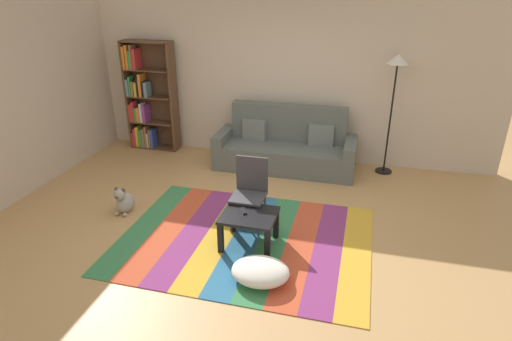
{
  "coord_description": "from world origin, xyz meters",
  "views": [
    {
      "loc": [
        1.26,
        -4.47,
        2.87
      ],
      "look_at": [
        0.01,
        0.34,
        0.65
      ],
      "focal_mm": 30.2,
      "sensor_mm": 36.0,
      "label": 1
    }
  ],
  "objects_px": {
    "couch": "(286,148)",
    "coffee_table": "(249,220)",
    "dog": "(124,201)",
    "folding_chair": "(250,187)",
    "pouf": "(260,271)",
    "standing_lamp": "(396,75)",
    "bookshelf": "(146,99)",
    "tv_remote": "(244,211)"
  },
  "relations": [
    {
      "from": "couch",
      "to": "dog",
      "type": "relative_size",
      "value": 5.69
    },
    {
      "from": "bookshelf",
      "to": "dog",
      "type": "distance_m",
      "value": 2.58
    },
    {
      "from": "standing_lamp",
      "to": "tv_remote",
      "type": "height_order",
      "value": "standing_lamp"
    },
    {
      "from": "bookshelf",
      "to": "coffee_table",
      "type": "bearing_deg",
      "value": -45.13
    },
    {
      "from": "couch",
      "to": "coffee_table",
      "type": "distance_m",
      "value": 2.38
    },
    {
      "from": "pouf",
      "to": "couch",
      "type": "bearing_deg",
      "value": 96.19
    },
    {
      "from": "coffee_table",
      "to": "standing_lamp",
      "type": "xyz_separation_m",
      "value": [
        1.55,
        2.58,
        1.23
      ]
    },
    {
      "from": "pouf",
      "to": "standing_lamp",
      "type": "relative_size",
      "value": 0.32
    },
    {
      "from": "dog",
      "to": "coffee_table",
      "type": "bearing_deg",
      "value": -10.25
    },
    {
      "from": "dog",
      "to": "folding_chair",
      "type": "distance_m",
      "value": 1.75
    },
    {
      "from": "standing_lamp",
      "to": "pouf",
      "type": "bearing_deg",
      "value": -111.66
    },
    {
      "from": "coffee_table",
      "to": "folding_chair",
      "type": "relative_size",
      "value": 0.69
    },
    {
      "from": "couch",
      "to": "tv_remote",
      "type": "xyz_separation_m",
      "value": [
        -0.04,
        -2.34,
        0.09
      ]
    },
    {
      "from": "bookshelf",
      "to": "tv_remote",
      "type": "distance_m",
      "value": 3.7
    },
    {
      "from": "couch",
      "to": "standing_lamp",
      "type": "relative_size",
      "value": 1.21
    },
    {
      "from": "pouf",
      "to": "coffee_table",
      "type": "bearing_deg",
      "value": 115.3
    },
    {
      "from": "bookshelf",
      "to": "pouf",
      "type": "xyz_separation_m",
      "value": [
        2.93,
        -3.26,
        -0.79
      ]
    },
    {
      "from": "standing_lamp",
      "to": "bookshelf",
      "type": "bearing_deg",
      "value": 178.91
    },
    {
      "from": "couch",
      "to": "standing_lamp",
      "type": "height_order",
      "value": "standing_lamp"
    },
    {
      "from": "bookshelf",
      "to": "standing_lamp",
      "type": "bearing_deg",
      "value": -1.09
    },
    {
      "from": "standing_lamp",
      "to": "coffee_table",
      "type": "bearing_deg",
      "value": -121.04
    },
    {
      "from": "couch",
      "to": "bookshelf",
      "type": "distance_m",
      "value": 2.68
    },
    {
      "from": "bookshelf",
      "to": "coffee_table",
      "type": "distance_m",
      "value": 3.79
    },
    {
      "from": "dog",
      "to": "tv_remote",
      "type": "bearing_deg",
      "value": -9.45
    },
    {
      "from": "bookshelf",
      "to": "standing_lamp",
      "type": "distance_m",
      "value": 4.25
    },
    {
      "from": "coffee_table",
      "to": "tv_remote",
      "type": "distance_m",
      "value": 0.12
    },
    {
      "from": "bookshelf",
      "to": "dog",
      "type": "height_order",
      "value": "bookshelf"
    },
    {
      "from": "dog",
      "to": "standing_lamp",
      "type": "height_order",
      "value": "standing_lamp"
    },
    {
      "from": "bookshelf",
      "to": "dog",
      "type": "bearing_deg",
      "value": -70.44
    },
    {
      "from": "dog",
      "to": "folding_chair",
      "type": "bearing_deg",
      "value": 3.67
    },
    {
      "from": "coffee_table",
      "to": "couch",
      "type": "bearing_deg",
      "value": 90.89
    },
    {
      "from": "pouf",
      "to": "standing_lamp",
      "type": "xyz_separation_m",
      "value": [
        1.26,
        3.18,
        1.45
      ]
    },
    {
      "from": "pouf",
      "to": "standing_lamp",
      "type": "bearing_deg",
      "value": 68.34
    },
    {
      "from": "bookshelf",
      "to": "pouf",
      "type": "height_order",
      "value": "bookshelf"
    },
    {
      "from": "pouf",
      "to": "folding_chair",
      "type": "relative_size",
      "value": 0.67
    },
    {
      "from": "bookshelf",
      "to": "tv_remote",
      "type": "bearing_deg",
      "value": -45.53
    },
    {
      "from": "tv_remote",
      "to": "coffee_table",
      "type": "bearing_deg",
      "value": -53.56
    },
    {
      "from": "pouf",
      "to": "standing_lamp",
      "type": "height_order",
      "value": "standing_lamp"
    },
    {
      "from": "pouf",
      "to": "dog",
      "type": "bearing_deg",
      "value": 156.04
    },
    {
      "from": "bookshelf",
      "to": "pouf",
      "type": "bearing_deg",
      "value": -48.07
    },
    {
      "from": "pouf",
      "to": "tv_remote",
      "type": "distance_m",
      "value": 0.8
    },
    {
      "from": "bookshelf",
      "to": "tv_remote",
      "type": "xyz_separation_m",
      "value": [
        2.57,
        -2.62,
        -0.48
      ]
    }
  ]
}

